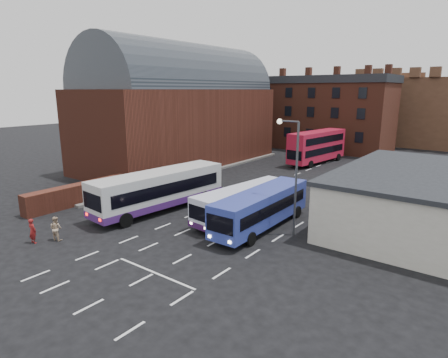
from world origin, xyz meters
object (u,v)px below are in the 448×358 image
Objects in this scene: street_lamp at (293,167)px; pedestrian_red at (32,231)px; pedestrian_beige at (56,228)px; bus_blue at (262,206)px; bus_red_double at (317,146)px; bus_white_outbound at (160,188)px; bus_white_inbound at (243,201)px.

pedestrian_red is (-12.93, -11.75, -4.01)m from street_lamp.
street_lamp is at bearing -155.73° from pedestrian_beige.
bus_blue reaches higher than pedestrian_beige.
bus_white_outbound is at bearing 92.76° from bus_red_double.
bus_red_double is at bearing -101.48° from pedestrian_red.
pedestrian_red reaches higher than pedestrian_beige.
bus_white_inbound is at bearing 23.91° from bus_white_outbound.
street_lamp reaches higher than pedestrian_red.
bus_red_double is at bearing -72.69° from bus_white_inbound.
pedestrian_beige is (0.76, 1.21, -0.02)m from pedestrian_red.
bus_blue is at bearing 112.05° from bus_red_double.
bus_white_outbound reaches higher than pedestrian_beige.
street_lamp reaches higher than bus_white_inbound.
bus_blue is 6.15× the size of pedestrian_beige.
pedestrian_beige is at bearing 92.48° from bus_red_double.
pedestrian_red is at bearing 41.30° from pedestrian_beige.
street_lamp is at bearing -143.77° from pedestrian_red.
bus_white_outbound is 1.21× the size of bus_blue.
bus_white_outbound is 7.26m from bus_white_inbound.
bus_white_outbound is 7.29× the size of pedestrian_red.
bus_white_inbound is 2.28m from bus_blue.
street_lamp is (11.35, 1.70, 2.89)m from bus_white_outbound.
street_lamp reaches higher than pedestrian_beige.
bus_red_double is (2.01, 27.57, 0.39)m from bus_white_outbound.
bus_white_inbound is at bearing -141.21° from pedestrian_beige.
bus_red_double reaches higher than pedestrian_beige.
pedestrian_red is at bearing 91.48° from bus_red_double.
street_lamp is (2.32, 0.10, 3.21)m from bus_blue.
bus_red_double reaches higher than bus_blue.
pedestrian_beige is (-9.85, -10.44, -0.82)m from bus_blue.
bus_white_outbound is 9.17m from bus_blue.
bus_white_outbound is 1.10× the size of bus_red_double.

